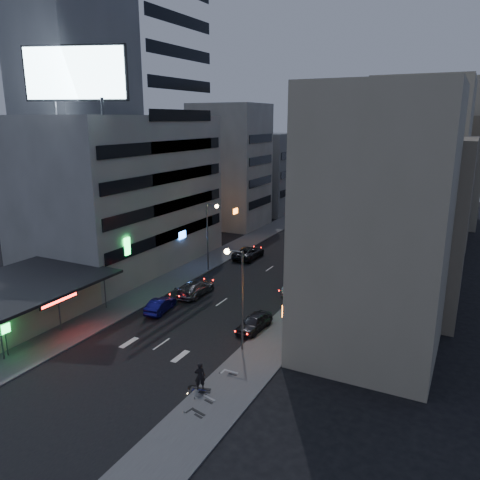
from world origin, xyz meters
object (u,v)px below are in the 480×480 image
Objects in this scene: parked_car_right_mid at (292,286)px; scooter_silver_a at (216,393)px; parked_car_right_far at (329,246)px; road_car_blue at (160,305)px; road_car_silver at (195,288)px; scooter_black_b at (211,381)px; parked_car_right_near at (254,322)px; scooter_silver_b at (239,366)px; parked_car_left at (249,253)px; person at (200,376)px; scooter_blue at (209,385)px; scooter_black_a at (206,407)px.

parked_car_right_mid reaches higher than scooter_silver_a.
road_car_blue is (-8.21, -27.52, -0.11)m from parked_car_right_far.
road_car_silver is (0.61, 5.20, 0.10)m from road_car_blue.
parked_car_right_far reaches higher than road_car_blue.
parked_car_right_mid is 2.02× the size of scooter_black_b.
parked_car_right_near is 2.44× the size of scooter_silver_b.
parked_car_right_far is at bearing -10.77° from scooter_black_b.
scooter_silver_b is at bearing 114.50° from parked_car_left.
person is 3.32m from scooter_silver_b.
scooter_blue is at bearing 138.48° from person.
parked_car_right_far reaches higher than scooter_silver_b.
road_car_silver reaches higher than parked_car_right_mid.
road_car_blue is 14.63m from scooter_blue.
parked_car_right_near is 7.32m from scooter_silver_b.
parked_car_right_mid is at bearing -138.94° from road_car_blue.
scooter_black_a is at bearing -81.31° from parked_car_right_far.
scooter_silver_b is (2.09, -7.02, -0.07)m from parked_car_right_near.
scooter_silver_a is 1.09m from scooter_blue.
parked_car_right_near is 10.03m from person.
road_car_blue is at bearing -137.91° from parked_car_right_mid.
scooter_black_b is at bearing 111.27° from parked_car_left.
parked_car_left is 3.05× the size of scooter_silver_a.
road_car_silver is 2.96× the size of scooter_black_a.
road_car_blue is (0.21, -19.46, -0.11)m from parked_car_left.
road_car_blue is 13.41m from scooter_silver_b.
person is 1.10× the size of scooter_blue.
parked_car_right_far is at bearing -136.19° from parked_car_left.
parked_car_right_near is 0.82× the size of road_car_silver.
parked_car_left is 3.20× the size of scooter_silver_b.
scooter_black_b is (1.73, -19.77, 0.06)m from parked_car_right_mid.
road_car_silver reaches higher than parked_car_right_near.
parked_car_right_near reaches higher than parked_car_right_mid.
parked_car_right_mid reaches higher than road_car_blue.
road_car_silver is at bearing 20.54° from scooter_black_b.
parked_car_right_far is 1.02× the size of road_car_silver.
person is at bearing 101.68° from scooter_black_b.
scooter_silver_a reaches higher than scooter_black_a.
road_car_silver is (-7.60, -22.32, -0.01)m from parked_car_right_far.
scooter_silver_b is at bearing -88.57° from parked_car_right_mid.
scooter_black_b is at bearing 15.37° from scooter_blue.
scooter_blue is 0.86× the size of scooter_black_b.
parked_car_right_far is 37.18m from person.
scooter_blue is at bearing -77.71° from parked_car_right_near.
parked_car_right_far is 2.59× the size of scooter_black_b.
scooter_black_a is at bearing -171.35° from scooter_black_b.
parked_car_right_far is (-1.02, 17.00, 0.09)m from parked_car_right_mid.
road_car_silver reaches higher than scooter_black_b.
scooter_black_b is (-0.95, 1.01, 0.07)m from scooter_silver_a.
person is at bearing 109.86° from parked_car_left.
parked_car_left reaches higher than scooter_silver_a.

